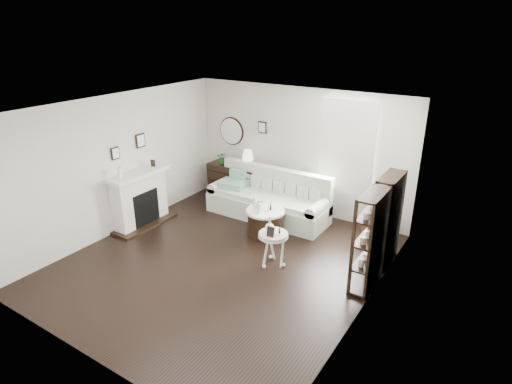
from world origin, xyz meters
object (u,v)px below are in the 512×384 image
Objects in this scene: dresser at (235,182)px; drum_table at (265,222)px; pedestal_table at (273,236)px; sofa at (269,201)px.

drum_table is at bearing -37.06° from dresser.
pedestal_table is at bearing -51.64° from drum_table.
dresser is at bearing 142.94° from drum_table.
pedestal_table is at bearing -42.40° from dresser.
sofa is 4.29× the size of pedestal_table.
drum_table is (1.56, -1.18, -0.15)m from dresser.
sofa is 1.24m from dresser.
sofa is 3.46× the size of drum_table.
sofa reaches higher than drum_table.
sofa is at bearing 116.07° from drum_table.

